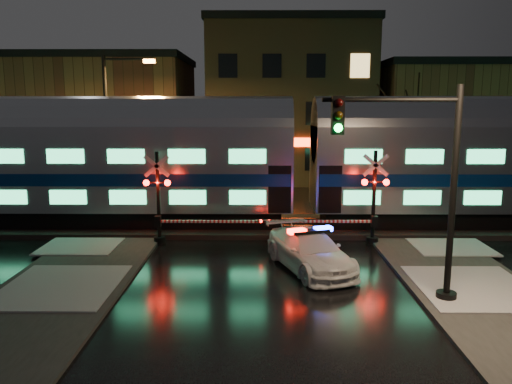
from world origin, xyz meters
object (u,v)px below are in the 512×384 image
Objects in this scene: police_car at (310,251)px; traffic_light at (419,191)px; crossing_signal_right at (365,207)px; crossing_signal_left at (167,207)px; streetlight at (112,123)px.

traffic_light reaches higher than police_car.
crossing_signal_left is at bearing -179.99° from crossing_signal_right.
streetlight reaches higher than traffic_light.
traffic_light reaches higher than crossing_signal_right.
streetlight is at bearing 151.46° from crossing_signal_right.
traffic_light is (8.40, -6.23, 1.77)m from crossing_signal_left.
traffic_light is at bearing -46.02° from streetlight.
crossing_signal_left is 10.60m from traffic_light.
crossing_signal_left is at bearing 138.83° from traffic_light.
crossing_signal_left is (-8.24, -0.00, -0.02)m from crossing_signal_right.
traffic_light is at bearing -67.69° from police_car.
crossing_signal_right is at bearing 86.88° from traffic_light.
streetlight reaches higher than crossing_signal_right.
crossing_signal_right reaches higher than crossing_signal_left.
police_car is at bearing -45.50° from streetlight.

